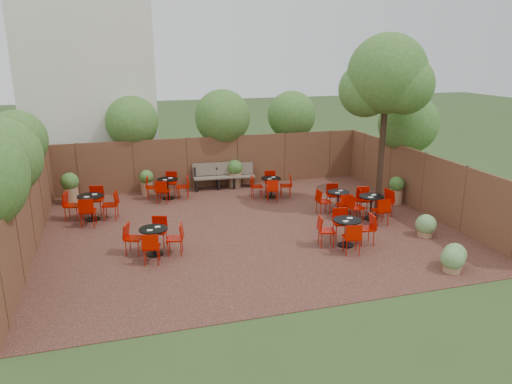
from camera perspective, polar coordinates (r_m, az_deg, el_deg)
name	(u,v)px	position (r m, az deg, el deg)	size (l,w,h in m)	color
ground	(249,229)	(14.84, -0.86, -4.35)	(80.00, 80.00, 0.00)	#354F23
courtyard_paving	(249,229)	(14.84, -0.86, -4.31)	(12.00, 10.00, 0.02)	#321814
fence_back	(214,162)	(19.22, -4.91, 3.53)	(12.00, 0.08, 2.00)	brown
fence_left	(30,216)	(14.22, -24.89, -2.59)	(0.08, 10.00, 2.00)	brown
fence_right	(423,183)	(17.07, 18.91, 1.05)	(0.08, 10.00, 2.00)	brown
neighbour_building	(89,81)	(21.43, -18.96, 12.16)	(5.00, 4.00, 8.00)	silver
overhang_foliage	(174,134)	(15.95, -9.59, 6.75)	(15.64, 10.56, 2.50)	#396922
courtyard_tree	(387,80)	(16.34, 15.05, 12.56)	(2.71, 2.61, 5.75)	black
park_bench_left	(235,175)	(19.14, -2.51, 1.99)	(1.55, 0.58, 0.94)	brown
park_bench_right	(214,176)	(18.96, -4.89, 1.91)	(1.65, 0.61, 1.01)	brown
bistro_tables	(244,206)	(15.48, -1.38, -1.67)	(10.16, 7.44, 0.92)	black
planters	(200,182)	(17.96, -6.59, 1.19)	(11.53, 4.30, 1.12)	#966E4B
low_shrubs	(442,245)	(13.73, 20.96, -5.80)	(1.39, 2.81, 0.64)	#966E4B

